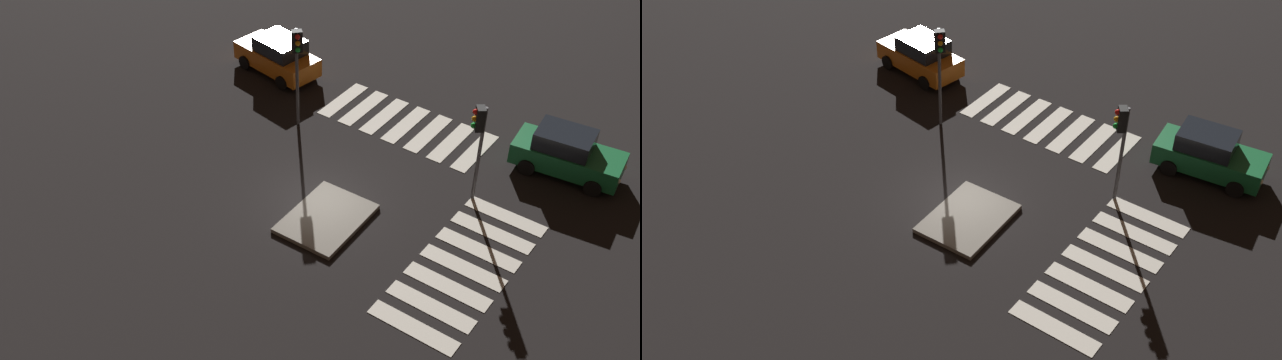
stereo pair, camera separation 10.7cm
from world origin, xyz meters
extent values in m
plane|color=black|center=(0.00, 0.00, 0.00)|extent=(80.00, 80.00, 0.00)
cube|color=gray|center=(-0.84, -0.92, 0.09)|extent=(3.60, 2.75, 0.18)
cube|color=orange|center=(6.70, 7.56, 0.76)|extent=(2.55, 4.62, 0.90)
cube|color=black|center=(6.65, 7.30, 1.57)|extent=(2.04, 2.49, 0.73)
cylinder|color=black|center=(6.00, 9.05, 0.35)|extent=(0.36, 0.74, 0.70)
cylinder|color=black|center=(7.82, 8.76, 0.35)|extent=(0.36, 0.74, 0.70)
cylinder|color=black|center=(5.57, 6.37, 0.35)|extent=(0.36, 0.74, 0.70)
cylinder|color=black|center=(7.39, 6.08, 0.35)|extent=(0.36, 0.74, 0.70)
sphere|color=#F2EABF|center=(6.53, 9.76, 0.76)|extent=(0.23, 0.23, 0.23)
sphere|color=#F2EABF|center=(7.55, 9.60, 0.76)|extent=(0.23, 0.23, 0.23)
cube|color=#196B38|center=(7.43, -7.07, 0.75)|extent=(2.33, 4.54, 0.89)
cube|color=black|center=(7.40, -6.80, 1.56)|extent=(1.93, 2.40, 0.72)
cylinder|color=black|center=(8.49, -8.32, 0.35)|extent=(0.33, 0.73, 0.70)
cylinder|color=black|center=(6.66, -8.51, 0.35)|extent=(0.33, 0.73, 0.70)
cylinder|color=black|center=(8.20, -5.62, 0.35)|extent=(0.33, 0.73, 0.70)
cylinder|color=black|center=(6.37, -5.82, 0.35)|extent=(0.33, 0.73, 0.70)
sphere|color=#F2EABF|center=(8.17, -9.14, 0.75)|extent=(0.23, 0.23, 0.23)
sphere|color=#F2EABF|center=(7.15, -9.25, 0.75)|extent=(0.23, 0.23, 0.23)
cylinder|color=#47474C|center=(3.69, 3.95, 2.37)|extent=(0.14, 0.14, 4.73)
cube|color=black|center=(3.56, 3.82, 4.25)|extent=(0.54, 0.53, 0.96)
sphere|color=red|center=(3.43, 3.67, 4.55)|extent=(0.22, 0.22, 0.22)
sphere|color=orange|center=(3.43, 3.67, 4.25)|extent=(0.22, 0.22, 0.22)
sphere|color=green|center=(3.43, 3.67, 3.95)|extent=(0.22, 0.22, 0.22)
cylinder|color=#47474C|center=(3.67, -4.79, 2.14)|extent=(0.14, 0.14, 4.27)
cube|color=black|center=(3.56, -4.65, 3.79)|extent=(0.54, 0.52, 0.96)
sphere|color=red|center=(3.44, -4.49, 4.09)|extent=(0.22, 0.22, 0.22)
sphere|color=orange|center=(3.44, -4.49, 3.79)|extent=(0.22, 0.22, 0.22)
sphere|color=green|center=(3.44, -4.49, 3.49)|extent=(0.22, 0.22, 0.22)
cube|color=silver|center=(-3.45, -6.36, 0.01)|extent=(0.70, 3.20, 0.02)
cube|color=silver|center=(-2.30, -6.36, 0.01)|extent=(0.70, 3.20, 0.02)
cube|color=silver|center=(-1.15, -6.36, 0.01)|extent=(0.70, 3.20, 0.02)
cube|color=silver|center=(0.00, -6.36, 0.01)|extent=(0.70, 3.20, 0.02)
cube|color=silver|center=(1.15, -6.36, 0.01)|extent=(0.70, 3.20, 0.02)
cube|color=silver|center=(2.30, -6.36, 0.01)|extent=(0.70, 3.20, 0.02)
cube|color=silver|center=(3.45, -6.36, 0.01)|extent=(0.70, 3.20, 0.02)
cube|color=silver|center=(6.50, -3.45, 0.01)|extent=(3.20, 0.70, 0.02)
cube|color=silver|center=(6.50, -2.30, 0.01)|extent=(3.20, 0.70, 0.02)
cube|color=silver|center=(6.50, -1.15, 0.01)|extent=(3.20, 0.70, 0.02)
cube|color=silver|center=(6.50, 0.00, 0.01)|extent=(3.20, 0.70, 0.02)
cube|color=silver|center=(6.50, 1.15, 0.01)|extent=(3.20, 0.70, 0.02)
cube|color=silver|center=(6.50, 2.30, 0.01)|extent=(3.20, 0.70, 0.02)
cube|color=silver|center=(6.50, 3.45, 0.01)|extent=(3.20, 0.70, 0.02)
camera|label=1|loc=(-18.73, -13.83, 19.55)|focal=43.17mm
camera|label=2|loc=(-18.67, -13.92, 19.55)|focal=43.17mm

